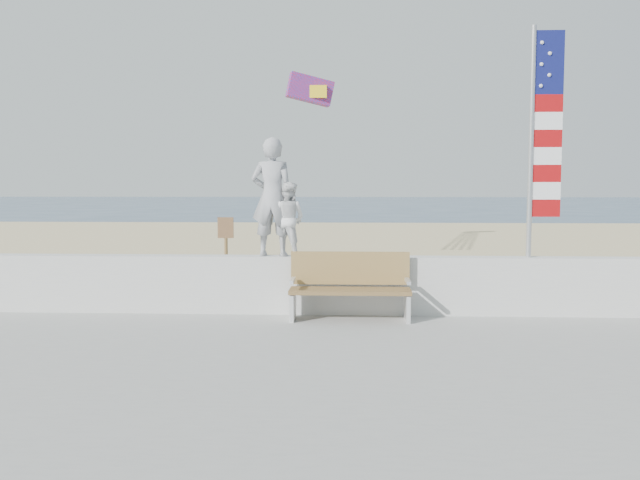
% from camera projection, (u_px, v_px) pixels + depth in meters
% --- Properties ---
extents(ground, '(220.00, 220.00, 0.00)m').
position_uv_depth(ground, '(298.00, 356.00, 8.68)').
color(ground, '#314862').
rests_on(ground, ground).
extents(sand, '(90.00, 40.00, 0.08)m').
position_uv_depth(sand, '(326.00, 267.00, 17.64)').
color(sand, '#CEBB89').
rests_on(sand, ground).
extents(seawall, '(30.00, 0.35, 0.90)m').
position_uv_depth(seawall, '(308.00, 285.00, 10.62)').
color(seawall, silver).
rests_on(seawall, boardwalk).
extents(adult, '(0.72, 0.51, 1.85)m').
position_uv_depth(adult, '(272.00, 197.00, 10.53)').
color(adult, '#9C9EA2').
rests_on(adult, seawall).
extents(child, '(0.69, 0.63, 1.16)m').
position_uv_depth(child, '(288.00, 219.00, 10.55)').
color(child, white).
rests_on(child, seawall).
extents(bench, '(1.80, 0.57, 1.00)m').
position_uv_depth(bench, '(350.00, 285.00, 10.13)').
color(bench, brown).
rests_on(bench, boardwalk).
extents(flag, '(0.50, 0.08, 3.50)m').
position_uv_depth(flag, '(540.00, 132.00, 10.26)').
color(flag, silver).
rests_on(flag, seawall).
extents(parafoil_kite, '(0.90, 0.46, 0.60)m').
position_uv_depth(parafoil_kite, '(311.00, 90.00, 12.13)').
color(parafoil_kite, red).
rests_on(parafoil_kite, ground).
extents(sign, '(0.32, 0.07, 1.46)m').
position_uv_depth(sign, '(226.00, 247.00, 13.66)').
color(sign, olive).
rests_on(sign, sand).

